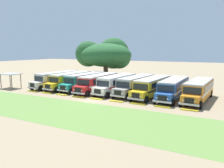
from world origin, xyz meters
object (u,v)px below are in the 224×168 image
parked_bus_slot_7 (174,88)px  parked_bus_slot_8 (199,89)px  parked_bus_slot_0 (57,79)px  parked_bus_slot_3 (98,82)px  broad_shade_tree (107,55)px  parked_bus_slot_4 (117,83)px  parked_bus_slot_2 (85,80)px  parked_bus_slot_6 (152,86)px  waiting_shelter (10,75)px  parked_bus_slot_1 (70,80)px  parked_bus_slot_5 (136,84)px

parked_bus_slot_7 → parked_bus_slot_8: 3.49m
parked_bus_slot_0 → parked_bus_slot_3: 9.42m
parked_bus_slot_8 → broad_shade_tree: bearing=-115.6°
parked_bus_slot_4 → parked_bus_slot_8: same height
parked_bus_slot_0 → parked_bus_slot_7: 22.24m
parked_bus_slot_0 → parked_bus_slot_2: size_ratio=1.00×
parked_bus_slot_8 → parked_bus_slot_2: bearing=-86.6°
parked_bus_slot_2 → parked_bus_slot_6: 12.71m
parked_bus_slot_2 → waiting_shelter: size_ratio=3.04×
parked_bus_slot_1 → parked_bus_slot_2: bearing=97.1°
broad_shade_tree → parked_bus_slot_0: bearing=-108.7°
parked_bus_slot_8 → broad_shade_tree: 25.10m
parked_bus_slot_5 → parked_bus_slot_8: bearing=92.2°
parked_bus_slot_0 → parked_bus_slot_8: size_ratio=1.00×
parked_bus_slot_3 → parked_bus_slot_6: size_ratio=0.99×
parked_bus_slot_2 → parked_bus_slot_4: 6.47m
parked_bus_slot_2 → parked_bus_slot_7: same height
parked_bus_slot_7 → waiting_shelter: size_ratio=3.02×
parked_bus_slot_1 → parked_bus_slot_8: bearing=92.4°
parked_bus_slot_3 → waiting_shelter: parked_bus_slot_3 is taller
parked_bus_slot_0 → parked_bus_slot_6: bearing=94.7°
parked_bus_slot_0 → parked_bus_slot_5: bearing=96.9°
parked_bus_slot_5 → parked_bus_slot_4: bearing=-79.2°
parked_bus_slot_3 → parked_bus_slot_8: size_ratio=0.99×
parked_bus_slot_2 → parked_bus_slot_4: same height
parked_bus_slot_2 → waiting_shelter: 14.17m
parked_bus_slot_1 → parked_bus_slot_5: 12.91m
parked_bus_slot_3 → parked_bus_slot_5: (6.66, 0.83, 0.00)m
parked_bus_slot_0 → parked_bus_slot_4: (12.81, 0.31, 0.00)m
parked_bus_slot_1 → broad_shade_tree: 13.08m
parked_bus_slot_1 → parked_bus_slot_0: bearing=-85.9°
parked_bus_slot_3 → parked_bus_slot_4: (3.39, 0.47, 0.00)m
parked_bus_slot_2 → parked_bus_slot_6: bearing=92.6°
broad_shade_tree → waiting_shelter: 20.89m
broad_shade_tree → waiting_shelter: (-10.89, -17.47, -3.54)m
parked_bus_slot_1 → parked_bus_slot_6: size_ratio=0.99×
parked_bus_slot_7 → broad_shade_tree: broad_shade_tree is taller
parked_bus_slot_0 → parked_bus_slot_5: (16.08, 0.66, 0.00)m
parked_bus_slot_6 → broad_shade_tree: size_ratio=0.84×
parked_bus_slot_8 → broad_shade_tree: (-21.53, 12.12, 4.41)m
parked_bus_slot_4 → parked_bus_slot_6: size_ratio=1.00×
parked_bus_slot_4 → waiting_shelter: (-19.51, -5.39, 0.87)m
parked_bus_slot_2 → parked_bus_slot_6: same height
parked_bus_slot_0 → parked_bus_slot_6: 19.05m
parked_bus_slot_3 → parked_bus_slot_6: (9.64, 0.24, 0.00)m
parked_bus_slot_1 → parked_bus_slot_7: size_ratio=1.00×
parked_bus_slot_6 → parked_bus_slot_2: bearing=-86.7°
parked_bus_slot_3 → broad_shade_tree: 14.30m
parked_bus_slot_3 → parked_bus_slot_8: (16.30, 0.43, 0.00)m
parked_bus_slot_6 → parked_bus_slot_4: bearing=-87.4°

